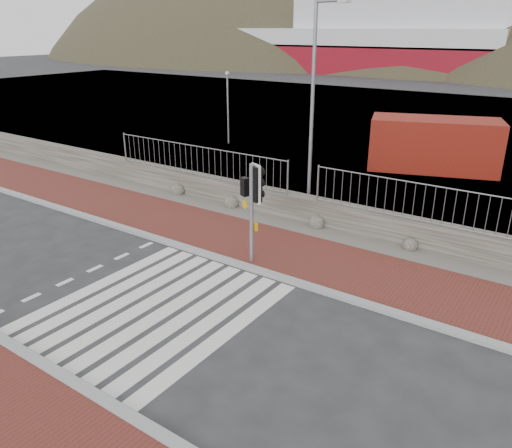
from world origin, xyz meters
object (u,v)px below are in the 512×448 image
Objects in this scene: ferry at (361,35)px; shipping_container at (434,145)px; traffic_signal_far at (251,192)px; streetlight at (315,101)px.

shipping_container is at bearing -62.71° from ferry.
traffic_signal_far is 0.41× the size of streetlight.
ferry is 8.49× the size of shipping_container.
shipping_container is at bearing 98.94° from streetlight.
shipping_container is (1.26, 13.40, -0.94)m from traffic_signal_far.
shipping_container is (1.85, 8.74, -2.89)m from streetlight.
streetlight reaches higher than shipping_container.
traffic_signal_far is at bearing -68.73° from ferry.
traffic_signal_far is at bearing -61.89° from streetlight.
streetlight is at bearing -120.63° from shipping_container.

